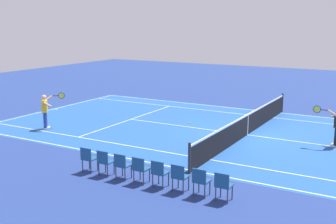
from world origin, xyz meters
TOP-DOWN VIEW (x-y plane):
  - ground_plane at (0.00, 0.00)m, footprint 60.00×60.00m
  - court_slab at (0.00, 0.00)m, footprint 24.20×11.40m
  - court_line_markings at (0.00, 0.00)m, footprint 23.85×11.05m
  - tennis_net at (0.00, 0.00)m, footprint 0.10×11.70m
  - tennis_player_near at (8.75, 3.70)m, footprint 0.73×1.09m
  - tennis_ball at (3.29, -0.72)m, footprint 0.07×0.07m
  - spectator_chair_0 at (-1.88, 7.38)m, footprint 0.44×0.44m
  - spectator_chair_1 at (-1.17, 7.38)m, footprint 0.44×0.44m
  - spectator_chair_2 at (-0.47, 7.38)m, footprint 0.44×0.44m
  - spectator_chair_3 at (0.23, 7.38)m, footprint 0.44×0.44m
  - spectator_chair_4 at (0.93, 7.38)m, footprint 0.44×0.44m
  - spectator_chair_5 at (1.64, 7.38)m, footprint 0.44×0.44m
  - spectator_chair_6 at (2.34, 7.38)m, footprint 0.44×0.44m
  - spectator_chair_7 at (3.04, 7.38)m, footprint 0.44×0.44m

SIDE VIEW (x-z plane):
  - ground_plane at x=0.00m, z-range 0.00..0.00m
  - court_slab at x=0.00m, z-range 0.00..0.00m
  - court_line_markings at x=0.00m, z-range 0.00..0.01m
  - tennis_ball at x=3.29m, z-range 0.00..0.07m
  - tennis_net at x=0.00m, z-range -0.05..1.03m
  - spectator_chair_0 at x=-1.88m, z-range 0.08..0.96m
  - spectator_chair_1 at x=-1.17m, z-range 0.08..0.96m
  - spectator_chair_2 at x=-0.47m, z-range 0.08..0.96m
  - spectator_chair_3 at x=0.23m, z-range 0.08..0.96m
  - spectator_chair_4 at x=0.93m, z-range 0.08..0.96m
  - spectator_chair_5 at x=1.64m, z-range 0.08..0.96m
  - spectator_chair_6 at x=2.34m, z-range 0.08..0.96m
  - spectator_chair_7 at x=3.04m, z-range 0.08..0.96m
  - tennis_player_near at x=8.75m, z-range 0.08..1.78m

